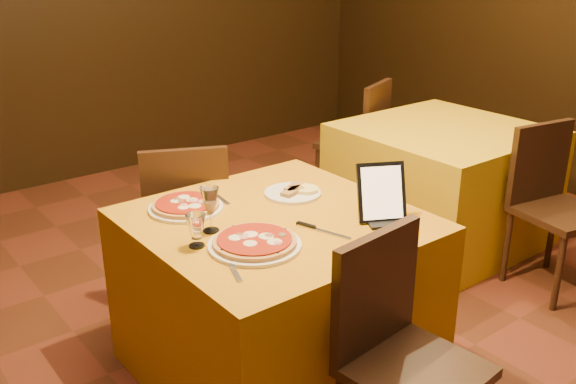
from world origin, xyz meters
TOP-DOWN VIEW (x-y plane):
  - wall_back at (0.00, 3.50)m, footprint 6.00×0.01m
  - main_table at (-0.12, 0.45)m, footprint 1.10×1.10m
  - side_table at (1.55, 0.91)m, footprint 1.10×1.10m
  - chair_main_near at (-0.12, -0.35)m, footprint 0.43×0.43m
  - chair_main_far at (-0.12, 1.24)m, footprint 0.52×0.52m
  - chair_side_near at (1.55, 0.09)m, footprint 0.51×0.51m
  - chair_side_far at (1.55, 1.75)m, footprint 0.62×0.62m
  - pizza_near at (-0.34, 0.28)m, footprint 0.35×0.35m
  - pizza_far at (-0.37, 0.76)m, footprint 0.32×0.32m
  - cutlet_dish at (0.10, 0.61)m, footprint 0.26×0.26m
  - wine_glass at (-0.40, 0.50)m, footprint 0.07×0.07m
  - water_glass at (-0.51, 0.42)m, footprint 0.09×0.09m
  - tablet at (0.22, 0.17)m, footprint 0.22×0.18m
  - knife at (-0.05, 0.22)m, footprint 0.09×0.24m
  - fork_near at (-0.51, 0.16)m, footprint 0.07×0.16m
  - fork_far at (-0.19, 0.77)m, footprint 0.04×0.18m

SIDE VIEW (x-z plane):
  - main_table at x=-0.12m, z-range 0.00..0.75m
  - side_table at x=1.55m, z-range 0.00..0.75m
  - chair_main_near at x=-0.12m, z-range 0.00..0.91m
  - chair_main_far at x=-0.12m, z-range 0.00..0.91m
  - chair_side_near at x=1.55m, z-range 0.00..0.91m
  - chair_side_far at x=1.55m, z-range 0.00..0.91m
  - knife at x=-0.05m, z-range 0.75..0.76m
  - fork_near at x=-0.51m, z-range 0.75..0.76m
  - fork_far at x=-0.19m, z-range 0.75..0.76m
  - cutlet_dish at x=0.10m, z-range 0.75..0.78m
  - pizza_far at x=-0.37m, z-range 0.75..0.78m
  - pizza_near at x=-0.34m, z-range 0.75..0.78m
  - water_glass at x=-0.51m, z-range 0.75..0.88m
  - wine_glass at x=-0.40m, z-range 0.75..0.94m
  - tablet at x=0.22m, z-range 0.75..0.99m
  - wall_back at x=0.00m, z-range 0.00..2.80m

